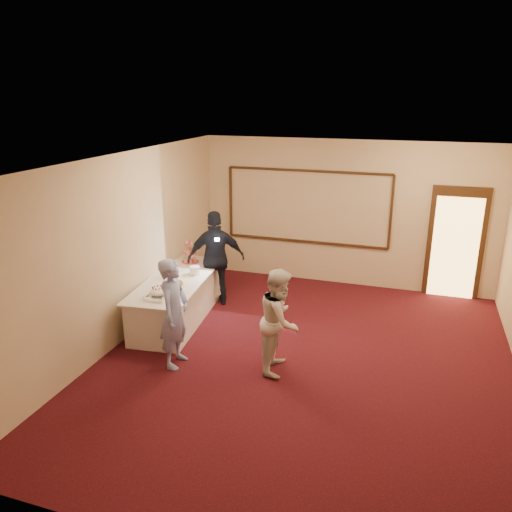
{
  "coord_description": "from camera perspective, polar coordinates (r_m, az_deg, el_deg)",
  "views": [
    {
      "loc": [
        1.36,
        -6.52,
        3.86
      ],
      "look_at": [
        -1.22,
        1.33,
        1.15
      ],
      "focal_mm": 35.0,
      "sensor_mm": 36.0,
      "label": 1
    }
  ],
  "objects": [
    {
      "name": "room_walls",
      "position": [
        6.91,
        6.16,
        2.64
      ],
      "size": [
        6.04,
        7.04,
        3.02
      ],
      "color": "beige",
      "rests_on": "floor"
    },
    {
      "name": "plate_stack_a",
      "position": [
        8.89,
        -9.32,
        -1.89
      ],
      "size": [
        0.19,
        0.19,
        0.16
      ],
      "color": "white",
      "rests_on": "buffet_table"
    },
    {
      "name": "tart",
      "position": [
        8.53,
        -9.11,
        -3.15
      ],
      "size": [
        0.27,
        0.27,
        0.05
      ],
      "color": "white",
      "rests_on": "buffet_table"
    },
    {
      "name": "floor",
      "position": [
        7.7,
        5.64,
        -12.03
      ],
      "size": [
        7.0,
        7.0,
        0.0
      ],
      "primitive_type": "plane",
      "color": "black",
      "rests_on": "ground"
    },
    {
      "name": "woman",
      "position": [
        7.18,
        2.76,
        -7.35
      ],
      "size": [
        0.64,
        0.79,
        1.54
      ],
      "primitive_type": "imported",
      "rotation": [
        0.0,
        0.0,
        1.65
      ],
      "color": "silver",
      "rests_on": "floor"
    },
    {
      "name": "wall_molding",
      "position": [
        10.47,
        5.85,
        5.6
      ],
      "size": [
        3.45,
        0.04,
        1.55
      ],
      "color": "#2F1F0E",
      "rests_on": "room_walls"
    },
    {
      "name": "man",
      "position": [
        7.36,
        -9.33,
        -6.46
      ],
      "size": [
        0.42,
        0.62,
        1.65
      ],
      "primitive_type": "imported",
      "rotation": [
        0.0,
        0.0,
        1.61
      ],
      "color": "#95ACF0",
      "rests_on": "floor"
    },
    {
      "name": "pavlova_tray",
      "position": [
        8.07,
        -11.15,
        -4.18
      ],
      "size": [
        0.34,
        0.47,
        0.17
      ],
      "color": "silver",
      "rests_on": "buffet_table"
    },
    {
      "name": "camera_flash",
      "position": [
        8.91,
        -4.48,
        1.89
      ],
      "size": [
        0.08,
        0.06,
        0.05
      ],
      "primitive_type": "cube",
      "rotation": [
        0.0,
        0.0,
        0.26
      ],
      "color": "white",
      "rests_on": "guest"
    },
    {
      "name": "cupcake_stand",
      "position": [
        9.6,
        -7.56,
        0.31
      ],
      "size": [
        0.33,
        0.33,
        0.49
      ],
      "color": "#E34659",
      "rests_on": "buffet_table"
    },
    {
      "name": "plate_stack_b",
      "position": [
        8.94,
        -7.02,
        -1.68
      ],
      "size": [
        0.19,
        0.19,
        0.15
      ],
      "color": "white",
      "rests_on": "buffet_table"
    },
    {
      "name": "buffet_table",
      "position": [
        8.98,
        -8.9,
        -4.84
      ],
      "size": [
        1.27,
        2.67,
        0.77
      ],
      "color": "white",
      "rests_on": "floor"
    },
    {
      "name": "doorway",
      "position": [
        10.39,
        21.82,
        1.3
      ],
      "size": [
        1.05,
        0.07,
        2.2
      ],
      "color": "#2F1F0E",
      "rests_on": "floor"
    },
    {
      "name": "guest",
      "position": [
        9.36,
        -4.57,
        -0.29
      ],
      "size": [
        1.15,
        0.86,
        1.82
      ],
      "primitive_type": "imported",
      "rotation": [
        0.0,
        0.0,
        3.59
      ],
      "color": "black",
      "rests_on": "floor"
    }
  ]
}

